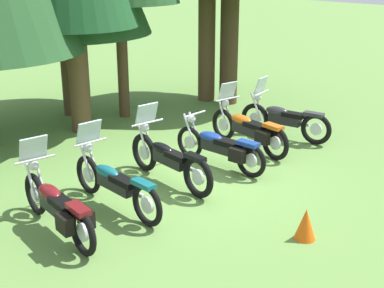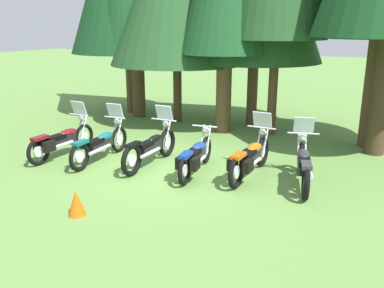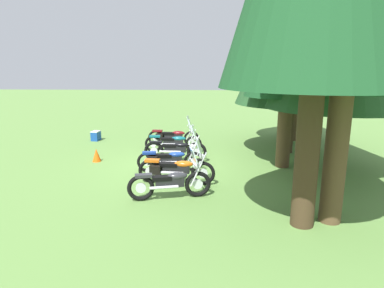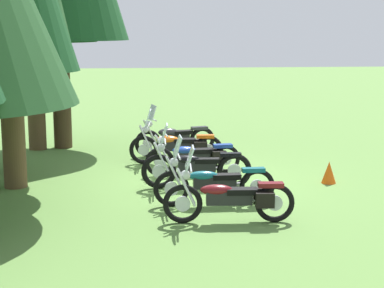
{
  "view_description": "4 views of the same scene",
  "coord_description": "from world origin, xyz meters",
  "px_view_note": "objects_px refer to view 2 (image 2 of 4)",
  "views": [
    {
      "loc": [
        -6.28,
        -6.88,
        3.89
      ],
      "look_at": [
        -0.43,
        -0.44,
        0.84
      ],
      "focal_mm": 49.13,
      "sensor_mm": 36.0,
      "label": 1
    },
    {
      "loc": [
        4.21,
        -8.18,
        3.29
      ],
      "look_at": [
        0.33,
        0.4,
        0.55
      ],
      "focal_mm": 38.11,
      "sensor_mm": 36.0,
      "label": 2
    },
    {
      "loc": [
        11.26,
        1.18,
        3.43
      ],
      "look_at": [
        0.14,
        0.66,
        0.84
      ],
      "focal_mm": 30.97,
      "sensor_mm": 36.0,
      "label": 3
    },
    {
      "loc": [
        -13.45,
        1.33,
        3.35
      ],
      "look_at": [
        0.46,
        -0.0,
        0.76
      ],
      "focal_mm": 58.74,
      "sensor_mm": 36.0,
      "label": 4
    }
  ],
  "objects_px": {
    "motorcycle_5": "(303,164)",
    "traffic_cone": "(76,203)",
    "motorcycle_3": "(196,156)",
    "motorcycle_0": "(62,140)",
    "motorcycle_2": "(151,147)",
    "motorcycle_4": "(250,157)",
    "motorcycle_1": "(101,143)"
  },
  "relations": [
    {
      "from": "motorcycle_0",
      "to": "motorcycle_3",
      "type": "distance_m",
      "value": 3.69
    },
    {
      "from": "motorcycle_4",
      "to": "motorcycle_2",
      "type": "bearing_deg",
      "value": 99.3
    },
    {
      "from": "motorcycle_0",
      "to": "motorcycle_4",
      "type": "xyz_separation_m",
      "value": [
        4.87,
        0.58,
        0.01
      ]
    },
    {
      "from": "motorcycle_5",
      "to": "traffic_cone",
      "type": "xyz_separation_m",
      "value": [
        -3.44,
        -3.16,
        -0.23
      ]
    },
    {
      "from": "motorcycle_0",
      "to": "motorcycle_3",
      "type": "relative_size",
      "value": 1.03
    },
    {
      "from": "motorcycle_0",
      "to": "motorcycle_4",
      "type": "relative_size",
      "value": 0.99
    },
    {
      "from": "motorcycle_0",
      "to": "motorcycle_4",
      "type": "height_order",
      "value": "motorcycle_4"
    },
    {
      "from": "motorcycle_0",
      "to": "traffic_cone",
      "type": "bearing_deg",
      "value": -131.36
    },
    {
      "from": "motorcycle_1",
      "to": "motorcycle_5",
      "type": "relative_size",
      "value": 1.07
    },
    {
      "from": "motorcycle_5",
      "to": "traffic_cone",
      "type": "relative_size",
      "value": 4.58
    },
    {
      "from": "motorcycle_0",
      "to": "motorcycle_2",
      "type": "xyz_separation_m",
      "value": [
        2.45,
        0.38,
        0.01
      ]
    },
    {
      "from": "motorcycle_3",
      "to": "motorcycle_4",
      "type": "height_order",
      "value": "motorcycle_4"
    },
    {
      "from": "motorcycle_0",
      "to": "traffic_cone",
      "type": "relative_size",
      "value": 4.79
    },
    {
      "from": "motorcycle_1",
      "to": "traffic_cone",
      "type": "distance_m",
      "value": 3.13
    },
    {
      "from": "motorcycle_0",
      "to": "motorcycle_2",
      "type": "relative_size",
      "value": 0.98
    },
    {
      "from": "motorcycle_5",
      "to": "traffic_cone",
      "type": "bearing_deg",
      "value": 119.15
    },
    {
      "from": "traffic_cone",
      "to": "motorcycle_2",
      "type": "bearing_deg",
      "value": 92.87
    },
    {
      "from": "motorcycle_4",
      "to": "motorcycle_5",
      "type": "bearing_deg",
      "value": -85.88
    },
    {
      "from": "motorcycle_2",
      "to": "motorcycle_3",
      "type": "distance_m",
      "value": 1.24
    },
    {
      "from": "motorcycle_0",
      "to": "motorcycle_5",
      "type": "distance_m",
      "value": 6.06
    },
    {
      "from": "motorcycle_3",
      "to": "motorcycle_5",
      "type": "distance_m",
      "value": 2.38
    },
    {
      "from": "motorcycle_1",
      "to": "motorcycle_2",
      "type": "height_order",
      "value": "motorcycle_2"
    },
    {
      "from": "motorcycle_5",
      "to": "motorcycle_4",
      "type": "bearing_deg",
      "value": 76.33
    },
    {
      "from": "motorcycle_0",
      "to": "motorcycle_1",
      "type": "distance_m",
      "value": 1.14
    },
    {
      "from": "motorcycle_0",
      "to": "motorcycle_1",
      "type": "relative_size",
      "value": 0.98
    },
    {
      "from": "motorcycle_2",
      "to": "motorcycle_4",
      "type": "height_order",
      "value": "motorcycle_2"
    },
    {
      "from": "motorcycle_1",
      "to": "motorcycle_5",
      "type": "bearing_deg",
      "value": -86.06
    },
    {
      "from": "motorcycle_1",
      "to": "traffic_cone",
      "type": "height_order",
      "value": "motorcycle_1"
    },
    {
      "from": "traffic_cone",
      "to": "motorcycle_5",
      "type": "bearing_deg",
      "value": 42.52
    },
    {
      "from": "motorcycle_5",
      "to": "motorcycle_0",
      "type": "bearing_deg",
      "value": 82.08
    },
    {
      "from": "motorcycle_4",
      "to": "motorcycle_0",
      "type": "bearing_deg",
      "value": 101.24
    },
    {
      "from": "motorcycle_0",
      "to": "traffic_cone",
      "type": "xyz_separation_m",
      "value": [
        2.59,
        -2.58,
        -0.22
      ]
    }
  ]
}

